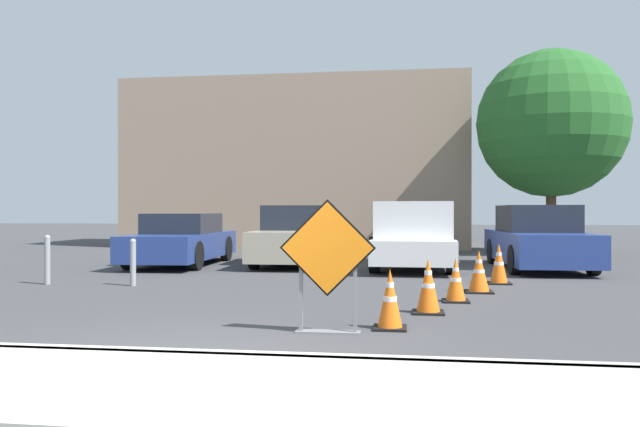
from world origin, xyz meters
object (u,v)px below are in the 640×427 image
traffic_cone_second (428,286)px  parked_car_nearest (182,240)px  parked_car_second (298,237)px  bollard_nearest (133,261)px  bollard_second (47,258)px  traffic_cone_fourth (479,272)px  traffic_cone_nearest (390,300)px  road_closed_sign (327,259)px  parked_car_third (538,240)px  traffic_cone_fifth (499,264)px  pickup_truck (413,238)px  traffic_cone_third (456,280)px

traffic_cone_second → parked_car_nearest: bearing=131.6°
parked_car_second → bollard_nearest: size_ratio=5.20×
parked_car_second → bollard_second: (-4.03, -5.12, -0.21)m
traffic_cone_second → parked_car_second: parked_car_second is taller
traffic_cone_second → traffic_cone_fourth: 2.52m
traffic_cone_nearest → traffic_cone_second: 1.32m
traffic_cone_nearest → traffic_cone_fourth: traffic_cone_fourth is taller
road_closed_sign → parked_car_third: (4.09, 8.65, -0.15)m
bollard_second → traffic_cone_second: bearing=-18.6°
parked_car_nearest → bollard_second: (-1.02, -4.52, -0.13)m
traffic_cone_second → traffic_cone_fifth: traffic_cone_fifth is taller
traffic_cone_nearest → traffic_cone_fifth: 5.31m
road_closed_sign → bollard_nearest: (-4.22, 4.02, -0.39)m
traffic_cone_fourth → bollard_second: bearing=179.5°
traffic_cone_nearest → bollard_nearest: bearing=143.6°
road_closed_sign → bollard_second: road_closed_sign is taller
traffic_cone_fourth → parked_car_third: 5.11m
traffic_cone_nearest → traffic_cone_fifth: traffic_cone_fifth is taller
traffic_cone_fifth → parked_car_third: bearing=67.3°
road_closed_sign → pickup_truck: (1.07, 8.29, -0.12)m
traffic_cone_nearest → parked_car_second: parked_car_second is taller
traffic_cone_fifth → bollard_nearest: size_ratio=0.88×
parked_car_nearest → parked_car_second: 3.07m
parked_car_second → pickup_truck: (3.01, -0.85, 0.03)m
parked_car_third → bollard_nearest: size_ratio=5.20×
traffic_cone_second → pickup_truck: size_ratio=0.15×
pickup_truck → bollard_second: (-7.04, -4.27, -0.24)m
traffic_cone_fourth → parked_car_third: (1.93, 4.72, 0.35)m
parked_car_nearest → parked_car_second: bearing=-170.8°
parked_car_nearest → traffic_cone_fifth: bearing=155.0°
traffic_cone_second → pickup_truck: bearing=91.2°
traffic_cone_second → parked_car_second: bearing=112.7°
parked_car_nearest → parked_car_third: parked_car_third is taller
traffic_cone_nearest → traffic_cone_fourth: (1.44, 3.56, 0.00)m
traffic_cone_fourth → pickup_truck: (-1.09, 4.35, 0.38)m
pickup_truck → bollard_nearest: (-5.29, -4.27, -0.27)m
traffic_cone_fifth → traffic_cone_fourth: bearing=-111.3°
traffic_cone_fifth → bollard_second: (-8.66, -1.29, 0.12)m
road_closed_sign → bollard_nearest: size_ratio=1.74×
pickup_truck → parked_car_nearest: bearing=-1.6°
traffic_cone_nearest → parked_car_third: (3.37, 8.28, 0.36)m
traffic_cone_fifth → parked_car_nearest: (-7.64, 3.23, 0.25)m
traffic_cone_second → parked_car_nearest: (-6.16, 6.94, 0.26)m
traffic_cone_fourth → parked_car_nearest: parked_car_nearest is taller
road_closed_sign → bollard_second: size_ratio=1.63×
traffic_cone_third → parked_car_nearest: parked_car_nearest is taller
traffic_cone_second → pickup_truck: pickup_truck is taller
parked_car_nearest → traffic_cone_nearest: bearing=122.7°
road_closed_sign → bollard_second: 7.20m
traffic_cone_nearest → bollard_second: bearing=151.4°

